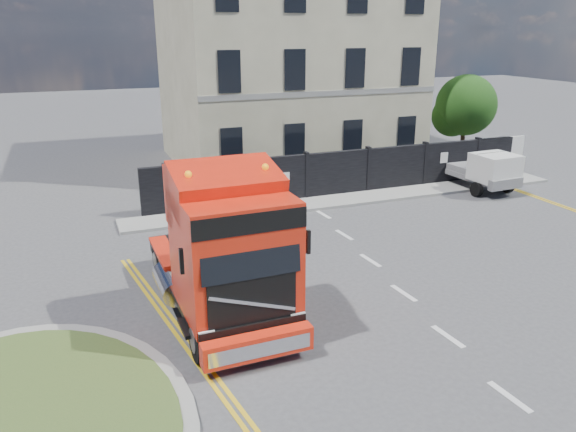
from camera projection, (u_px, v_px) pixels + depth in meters
name	position (u px, v px, depth m)	size (l,w,h in m)	color
ground	(302.00, 305.00, 15.10)	(120.00, 120.00, 0.00)	#424244
hoarding_fence	(359.00, 172.00, 25.00)	(18.80, 0.25, 2.00)	black
georgian_building	(286.00, 54.00, 29.90)	(12.30, 10.30, 12.80)	beige
tree	(463.00, 108.00, 29.80)	(3.20, 3.20, 4.80)	#382619
pavement_far	(356.00, 199.00, 24.31)	(20.00, 1.60, 0.12)	gray
truck	(226.00, 256.00, 13.70)	(2.61, 6.73, 4.01)	black
flatbed_pickup	(486.00, 170.00, 25.29)	(1.96, 4.46, 1.83)	slate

